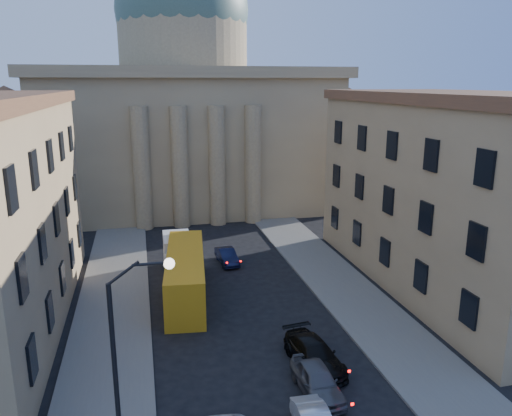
{
  "coord_description": "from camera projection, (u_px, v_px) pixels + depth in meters",
  "views": [
    {
      "loc": [
        -6.04,
        -10.33,
        15.37
      ],
      "look_at": [
        0.79,
        19.01,
        7.75
      ],
      "focal_mm": 35.0,
      "sensor_mm": 36.0,
      "label": 1
    }
  ],
  "objects": [
    {
      "name": "car_right_mid",
      "position": [
        314.0,
        354.0,
        27.62
      ],
      "size": [
        2.69,
        5.26,
        1.46
      ],
      "primitive_type": "imported",
      "rotation": [
        0.0,
        0.0,
        0.13
      ],
      "color": "black",
      "rests_on": "ground"
    },
    {
      "name": "sidewalk_left",
      "position": [
        109.0,
        344.0,
        29.96
      ],
      "size": [
        5.0,
        60.0,
        0.15
      ],
      "primitive_type": "cube",
      "color": "#5E5A56",
      "rests_on": "ground"
    },
    {
      "name": "box_truck",
      "position": [
        178.0,
        257.0,
        40.92
      ],
      "size": [
        2.24,
        5.52,
        3.02
      ],
      "rotation": [
        0.0,
        0.0,
        -0.01
      ],
      "color": "silver",
      "rests_on": "ground"
    },
    {
      "name": "church",
      "position": [
        186.0,
        110.0,
        64.31
      ],
      "size": [
        68.02,
        28.76,
        36.6
      ],
      "color": "#867152",
      "rests_on": "ground"
    },
    {
      "name": "car_right_far",
      "position": [
        317.0,
        380.0,
        25.18
      ],
      "size": [
        1.88,
        4.44,
        1.5
      ],
      "primitive_type": "imported",
      "rotation": [
        0.0,
        0.0,
        0.02
      ],
      "color": "#49494D",
      "rests_on": "ground"
    },
    {
      "name": "building_right",
      "position": [
        456.0,
        191.0,
        37.54
      ],
      "size": [
        11.6,
        26.6,
        14.7
      ],
      "color": "#A0855E",
      "rests_on": "ground"
    },
    {
      "name": "city_bus",
      "position": [
        186.0,
        273.0,
        36.58
      ],
      "size": [
        3.8,
        11.81,
        3.27
      ],
      "rotation": [
        0.0,
        0.0,
        -0.1
      ],
      "color": "orange",
      "rests_on": "ground"
    },
    {
      "name": "car_right_distant",
      "position": [
        227.0,
        256.0,
        43.41
      ],
      "size": [
        1.7,
        4.01,
        1.29
      ],
      "primitive_type": "imported",
      "rotation": [
        0.0,
        0.0,
        0.09
      ],
      "color": "black",
      "rests_on": "ground"
    },
    {
      "name": "sidewalk_right",
      "position": [
        370.0,
        315.0,
        33.7
      ],
      "size": [
        5.0,
        60.0,
        0.15
      ],
      "primitive_type": "cube",
      "color": "#5E5A56",
      "rests_on": "ground"
    },
    {
      "name": "street_lamp",
      "position": [
        127.0,
        347.0,
        19.58
      ],
      "size": [
        2.62,
        0.44,
        8.83
      ],
      "color": "black",
      "rests_on": "ground"
    }
  ]
}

